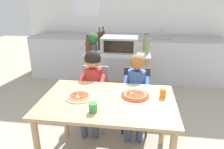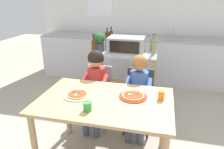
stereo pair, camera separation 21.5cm
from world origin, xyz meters
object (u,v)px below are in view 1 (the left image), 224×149
at_px(bottle_brown_beer, 103,39).
at_px(potted_herb_plant, 92,42).
at_px(dining_table, 108,109).
at_px(dining_chair_left, 95,92).
at_px(bottle_clear_vinegar, 100,40).
at_px(drinking_cup_orange, 163,93).
at_px(bottle_dark_olive_oil, 147,46).
at_px(child_in_blue_striped_shirt, 136,86).
at_px(dining_chair_right, 136,95).
at_px(bottle_squat_spirits, 145,44).
at_px(drinking_cup_green, 93,107).
at_px(kitchen_island_cart, 118,70).
at_px(pizza_plate_cream, 79,96).
at_px(pizza_plate_red_rimmed, 135,95).
at_px(toaster_oven, 120,44).
at_px(child_in_red_shirt, 92,81).
at_px(bottle_slim_sauce, 88,47).

xyz_separation_m(bottle_brown_beer, potted_herb_plant, (-0.12, -0.30, 0.01)).
xyz_separation_m(dining_table, dining_chair_left, (-0.29, 0.69, -0.16)).
xyz_separation_m(bottle_clear_vinegar, drinking_cup_orange, (0.89, -1.31, -0.24)).
height_order(bottle_dark_olive_oil, child_in_blue_striped_shirt, bottle_dark_olive_oil).
bearing_deg(dining_chair_right, bottle_dark_olive_oil, 77.25).
bearing_deg(bottle_clear_vinegar, bottle_brown_beer, 67.72).
relative_size(bottle_brown_beer, drinking_cup_orange, 3.86).
height_order(bottle_squat_spirits, drinking_cup_green, bottle_squat_spirits).
height_order(kitchen_island_cart, pizza_plate_cream, kitchen_island_cart).
height_order(bottle_squat_spirits, dining_table, bottle_squat_spirits).
relative_size(dining_chair_left, drinking_cup_green, 9.67).
height_order(bottle_clear_vinegar, pizza_plate_cream, bottle_clear_vinegar).
bearing_deg(pizza_plate_red_rimmed, kitchen_island_cart, 104.51).
distance_m(dining_table, drinking_cup_orange, 0.57).
height_order(toaster_oven, child_in_blue_striped_shirt, toaster_oven).
bearing_deg(dining_table, bottle_squat_spirits, 76.37).
bearing_deg(kitchen_island_cart, pizza_plate_cream, -100.59).
height_order(bottle_clear_vinegar, dining_chair_right, bottle_clear_vinegar).
height_order(dining_table, child_in_red_shirt, child_in_red_shirt).
bearing_deg(potted_herb_plant, dining_chair_left, -75.23).
distance_m(pizza_plate_red_rimmed, drinking_cup_orange, 0.28).
bearing_deg(bottle_clear_vinegar, bottle_dark_olive_oil, -15.48).
relative_size(bottle_clear_vinegar, dining_table, 0.25).
xyz_separation_m(bottle_brown_beer, drinking_cup_green, (0.22, -1.78, -0.24)).
height_order(bottle_squat_spirits, bottle_dark_olive_oil, bottle_dark_olive_oil).
xyz_separation_m(potted_herb_plant, child_in_red_shirt, (0.14, -0.66, -0.35)).
bearing_deg(bottle_dark_olive_oil, bottle_brown_beer, 156.60).
xyz_separation_m(potted_herb_plant, pizza_plate_red_rimmed, (0.69, -1.12, -0.28)).
bearing_deg(bottle_slim_sauce, pizza_plate_cream, -80.85).
distance_m(bottle_squat_spirits, bottle_dark_olive_oil, 0.23).
height_order(bottle_slim_sauce, pizza_plate_cream, bottle_slim_sauce).
bearing_deg(bottle_clear_vinegar, dining_table, -76.24).
xyz_separation_m(potted_herb_plant, child_in_blue_striped_shirt, (0.69, -0.67, -0.39)).
bearing_deg(pizza_plate_cream, toaster_oven, 78.39).
relative_size(bottle_slim_sauce, dining_chair_left, 0.35).
height_order(dining_chair_left, pizza_plate_cream, dining_chair_left).
relative_size(bottle_squat_spirits, bottle_clear_vinegar, 0.77).
bearing_deg(bottle_clear_vinegar, child_in_red_shirt, -85.66).
bearing_deg(kitchen_island_cart, bottle_squat_spirits, 21.89).
height_order(kitchen_island_cart, child_in_blue_striped_shirt, child_in_blue_striped_shirt).
bearing_deg(kitchen_island_cart, bottle_brown_beer, 138.47).
bearing_deg(dining_chair_left, bottle_squat_spirits, 50.19).
bearing_deg(dining_chair_left, bottle_slim_sauce, 113.55).
distance_m(bottle_brown_beer, pizza_plate_red_rimmed, 1.56).
distance_m(bottle_brown_beer, potted_herb_plant, 0.32).
xyz_separation_m(toaster_oven, potted_herb_plant, (-0.41, -0.06, 0.04)).
xyz_separation_m(pizza_plate_cream, pizza_plate_red_rimmed, (0.55, 0.11, 0.00)).
height_order(dining_table, pizza_plate_cream, pizza_plate_cream).
distance_m(bottle_squat_spirits, dining_chair_right, 0.93).
xyz_separation_m(dining_chair_right, drinking_cup_green, (-0.35, -0.93, 0.31)).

